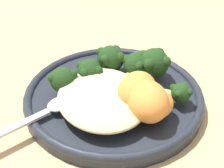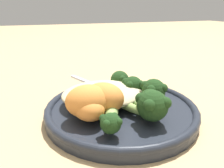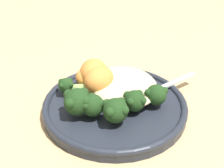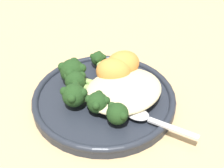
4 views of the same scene
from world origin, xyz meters
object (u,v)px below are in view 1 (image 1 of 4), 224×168
Objects in this scene: broccoli_stalk_4 at (93,75)px; quinoa_mound at (103,98)px; plate at (114,99)px; spoon at (52,108)px; sweet_potato_chunk_0 at (148,101)px; broccoli_stalk_2 at (131,70)px; broccoli_stalk_3 at (111,62)px; sweet_potato_chunk_3 at (148,106)px; broccoli_stalk_1 at (151,65)px; sweet_potato_chunk_1 at (137,91)px; broccoli_stalk_5 at (70,82)px; broccoli_stalk_0 at (158,93)px; sweet_potato_chunk_2 at (154,105)px.

quinoa_mound is at bearing 155.90° from broccoli_stalk_4.
plate is 2.06× the size of spoon.
sweet_potato_chunk_0 is 0.53× the size of spoon.
broccoli_stalk_4 is (0.00, 0.05, 0.00)m from broccoli_stalk_2.
broccoli_stalk_3 is 0.77× the size of spoon.
broccoli_stalk_1 is at bearing -23.22° from sweet_potato_chunk_3.
sweet_potato_chunk_1 is (-0.06, 0.01, 0.01)m from broccoli_stalk_2.
sweet_potato_chunk_0 is (-0.06, -0.03, 0.03)m from plate.
broccoli_stalk_3 is 0.98× the size of broccoli_stalk_5.
sweet_potato_chunk_1 reaches higher than broccoli_stalk_0.
quinoa_mound is at bearing 75.20° from sweet_potato_chunk_1.
sweet_potato_chunk_1 is (-0.05, 0.04, 0.00)m from broccoli_stalk_1.
plate is 0.04m from broccoli_stalk_4.
quinoa_mound is 1.14× the size of spoon.
broccoli_stalk_3 is at bearing 9.08° from sweet_potato_chunk_3.
broccoli_stalk_1 is at bearing -23.95° from sweet_potato_chunk_0.
broccoli_stalk_0 is 0.89× the size of spoon.
quinoa_mound is at bearing 56.07° from sweet_potato_chunk_2.
sweet_potato_chunk_2 is at bearing -133.54° from broccoli_stalk_1.
quinoa_mound is at bearing 169.94° from broccoli_stalk_3.
broccoli_stalk_4 is at bearing -0.17° from quinoa_mound.
broccoli_stalk_5 is at bearing 174.88° from broccoli_stalk_0.
broccoli_stalk_1 is 0.12m from broccoli_stalk_5.
quinoa_mound reaches higher than spoon.
sweet_potato_chunk_1 is 0.03m from sweet_potato_chunk_3.
broccoli_stalk_4 is at bearing -137.41° from broccoli_stalk_5.
broccoli_stalk_2 is at bearing -11.80° from sweet_potato_chunk_1.
sweet_potato_chunk_2 is at bearing -153.34° from sweet_potato_chunk_1.
broccoli_stalk_1 is (0.05, -0.01, 0.01)m from broccoli_stalk_0.
broccoli_stalk_4 reaches higher than sweet_potato_chunk_3.
sweet_potato_chunk_0 is (-0.03, 0.03, 0.01)m from broccoli_stalk_0.
broccoli_stalk_1 reaches higher than sweet_potato_chunk_3.
sweet_potato_chunk_3 is (-0.03, 0.02, 0.00)m from broccoli_stalk_0.
broccoli_stalk_1 is 1.61× the size of sweet_potato_chunk_0.
sweet_potato_chunk_1 reaches higher than broccoli_stalk_5.
broccoli_stalk_3 is at bearing -125.56° from broccoli_stalk_5.
broccoli_stalk_0 reaches higher than plate.
broccoli_stalk_0 is 0.12m from broccoli_stalk_5.
spoon is at bearing 68.45° from sweet_potato_chunk_0.
broccoli_stalk_2 is 0.09m from broccoli_stalk_5.
sweet_potato_chunk_0 reaches higher than plate.
sweet_potato_chunk_1 is (-0.01, -0.04, 0.01)m from quinoa_mound.
sweet_potato_chunk_3 is at bearing 167.49° from broccoli_stalk_5.
sweet_potato_chunk_2 is 0.01m from sweet_potato_chunk_3.
broccoli_stalk_1 reaches higher than quinoa_mound.
sweet_potato_chunk_2 reaches higher than quinoa_mound.
sweet_potato_chunk_2 is (-0.11, -0.02, -0.00)m from broccoli_stalk_3.
quinoa_mound is 2.14× the size of sweet_potato_chunk_0.
broccoli_stalk_1 is 0.08m from sweet_potato_chunk_2.
broccoli_stalk_4 is 0.10m from sweet_potato_chunk_2.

